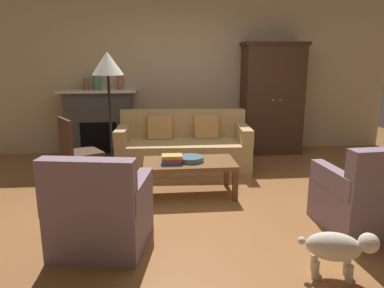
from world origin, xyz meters
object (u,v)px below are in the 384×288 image
armchair_near_left (101,214)px  mantel_vase_bronze (86,84)px  armchair_near_right (367,200)px  fireplace (100,122)px  couch (183,148)px  coffee_table (189,166)px  fruit_bowl (190,159)px  mantel_vase_jade (97,82)px  armoire (272,98)px  dog (338,248)px  mantel_vase_terracotta (120,82)px  book_stack (172,159)px  floor_lamp (108,72)px  side_chair_wooden (75,148)px

armchair_near_left → mantel_vase_bronze: bearing=101.1°
armchair_near_left → armchair_near_right: (2.49, 0.07, 0.00)m
fireplace → couch: fireplace is taller
coffee_table → fruit_bowl: size_ratio=3.50×
fireplace → mantel_vase_jade: mantel_vase_jade is taller
armoire → dog: bearing=-100.1°
couch → armchair_near_left: armchair_near_left is taller
armchair_near_left → mantel_vase_jade: bearing=97.9°
fruit_bowl → fireplace: bearing=123.9°
coffee_table → mantel_vase_bronze: mantel_vase_bronze is taller
mantel_vase_jade → mantel_vase_terracotta: bearing=0.0°
book_stack → armchair_near_right: size_ratio=0.29×
fruit_bowl → armchair_near_left: size_ratio=0.35×
mantel_vase_terracotta → armchair_near_right: 4.13m
fruit_bowl → dog: fruit_bowl is taller
armchair_near_right → armoire: bearing=89.6°
fruit_bowl → floor_lamp: bearing=175.5°
mantel_vase_jade → couch: bearing=-34.5°
couch → mantel_vase_terracotta: mantel_vase_terracotta is taller
book_stack → armchair_near_right: armchair_near_right is taller
armoire → dog: 3.90m
mantel_vase_bronze → mantel_vase_jade: mantel_vase_jade is taller
mantel_vase_bronze → dog: mantel_vase_bronze is taller
armoire → coffee_table: bearing=-129.9°
mantel_vase_terracotta → armchair_near_right: size_ratio=0.28×
mantel_vase_bronze → mantel_vase_terracotta: mantel_vase_terracotta is taller
armchair_near_left → floor_lamp: (-0.03, 1.27, 1.16)m
fireplace → coffee_table: (1.33, -2.01, -0.20)m
fireplace → mantel_vase_bronze: size_ratio=6.63×
coffee_table → mantel_vase_bronze: size_ratio=5.79×
book_stack → armoire: bearing=47.6°
mantel_vase_terracotta → floor_lamp: (0.04, -1.92, 0.23)m
armchair_near_left → side_chair_wooden: 1.75m
coffee_table → mantel_vase_terracotta: (-0.95, 1.99, 0.88)m
side_chair_wooden → floor_lamp: bearing=-36.9°
mantel_vase_bronze → floor_lamp: (0.60, -1.92, 0.26)m
fruit_bowl → mantel_vase_terracotta: size_ratio=1.28×
armoire → floor_lamp: bearing=-143.7°
floor_lamp → dog: (1.86, -1.92, -1.23)m
armoire → mantel_vase_terracotta: bearing=178.7°
mantel_vase_bronze → fruit_bowl: bearing=-52.5°
fireplace → side_chair_wooden: 1.56m
mantel_vase_bronze → armchair_near_right: size_ratio=0.22×
fireplace → mantel_vase_terracotta: bearing=-2.7°
mantel_vase_terracotta → floor_lamp: 1.93m
mantel_vase_terracotta → floor_lamp: floor_lamp is taller
book_stack → dog: bearing=-56.7°
armoire → couch: bearing=-151.6°
couch → mantel_vase_bronze: (-1.53, 0.93, 0.90)m
coffee_table → dog: 2.07m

